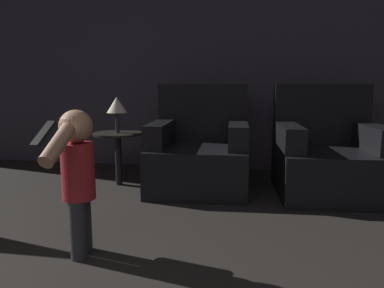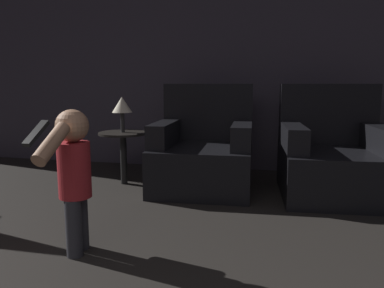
{
  "view_description": "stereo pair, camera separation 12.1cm",
  "coord_description": "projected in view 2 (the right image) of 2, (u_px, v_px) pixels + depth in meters",
  "views": [
    {
      "loc": [
        0.4,
        0.47,
        0.91
      ],
      "look_at": [
        -0.04,
        2.94,
        0.51
      ],
      "focal_mm": 35.0,
      "sensor_mm": 36.0,
      "label": 1
    },
    {
      "loc": [
        0.52,
        0.49,
        0.91
      ],
      "look_at": [
        -0.04,
        2.94,
        0.51
      ],
      "focal_mm": 35.0,
      "sensor_mm": 36.0,
      "label": 2
    }
  ],
  "objects": [
    {
      "name": "person_toddler",
      "position": [
        74.0,
        170.0,
        1.98
      ],
      "size": [
        0.17,
        0.54,
        0.78
      ],
      "rotation": [
        0.0,
        0.0,
        1.72
      ],
      "color": "#28282D",
      "rests_on": "ground_plane"
    },
    {
      "name": "armchair_right",
      "position": [
        333.0,
        158.0,
        3.09
      ],
      "size": [
        0.9,
        0.95,
        0.91
      ],
      "rotation": [
        0.0,
        0.0,
        0.08
      ],
      "color": "black",
      "rests_on": "ground_plane"
    },
    {
      "name": "wall_back",
      "position": [
        228.0,
        47.0,
        3.91
      ],
      "size": [
        8.4,
        0.05,
        2.6
      ],
      "color": "#3D3842",
      "rests_on": "ground_plane"
    },
    {
      "name": "armchair_left",
      "position": [
        204.0,
        153.0,
        3.32
      ],
      "size": [
        0.88,
        0.93,
        0.91
      ],
      "rotation": [
        0.0,
        0.0,
        0.06
      ],
      "color": "black",
      "rests_on": "ground_plane"
    },
    {
      "name": "lamp",
      "position": [
        122.0,
        105.0,
        3.36
      ],
      "size": [
        0.18,
        0.18,
        0.32
      ],
      "color": "#262626",
      "rests_on": "side_table"
    },
    {
      "name": "side_table",
      "position": [
        123.0,
        141.0,
        3.41
      ],
      "size": [
        0.44,
        0.44,
        0.48
      ],
      "color": "black",
      "rests_on": "ground_plane"
    }
  ]
}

